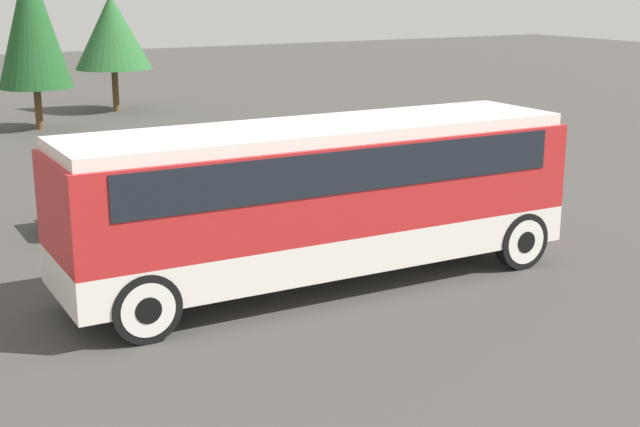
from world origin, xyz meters
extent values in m
plane|color=#423F3D|center=(0.00, 0.00, 0.00)|extent=(120.00, 120.00, 0.00)
cube|color=silver|center=(0.00, 0.00, 0.85)|extent=(9.81, 2.49, 0.71)
cube|color=red|center=(0.00, 0.00, 2.03)|extent=(9.81, 2.49, 1.65)
cube|color=black|center=(0.00, 0.00, 2.43)|extent=(8.63, 2.53, 0.74)
cube|color=silver|center=(0.00, 0.00, 2.96)|extent=(9.61, 2.29, 0.22)
cube|color=red|center=(4.75, 0.00, 1.79)|extent=(0.36, 2.39, 1.89)
cylinder|color=black|center=(3.98, -1.14, 0.58)|extent=(1.16, 0.28, 1.16)
cylinder|color=silver|center=(3.98, -1.14, 0.58)|extent=(0.90, 0.30, 0.90)
cylinder|color=black|center=(3.98, -1.14, 0.58)|extent=(0.44, 0.32, 0.44)
cylinder|color=black|center=(3.98, 1.14, 0.58)|extent=(1.16, 0.28, 1.16)
cylinder|color=silver|center=(3.98, 1.14, 0.58)|extent=(0.90, 0.30, 0.90)
cylinder|color=black|center=(3.98, 1.14, 0.58)|extent=(0.44, 0.32, 0.44)
cylinder|color=black|center=(-3.81, -1.14, 0.58)|extent=(1.16, 0.28, 1.16)
cylinder|color=silver|center=(-3.81, -1.14, 0.58)|extent=(0.90, 0.30, 0.90)
cylinder|color=black|center=(-3.81, -1.14, 0.58)|extent=(0.44, 0.32, 0.44)
cylinder|color=black|center=(-3.81, 1.14, 0.58)|extent=(1.16, 0.28, 1.16)
cylinder|color=silver|center=(-3.81, 1.14, 0.58)|extent=(0.90, 0.30, 0.90)
cylinder|color=black|center=(-3.81, 1.14, 0.58)|extent=(0.44, 0.32, 0.44)
cube|color=#BCBCC1|center=(3.63, 7.57, 0.55)|extent=(4.02, 1.81, 0.60)
cube|color=black|center=(3.47, 7.57, 1.13)|extent=(2.09, 1.63, 0.56)
cylinder|color=black|center=(5.18, 6.75, 0.33)|extent=(0.66, 0.22, 0.66)
cylinder|color=black|center=(5.18, 6.75, 0.33)|extent=(0.25, 0.26, 0.25)
cylinder|color=black|center=(5.18, 8.39, 0.33)|extent=(0.66, 0.22, 0.66)
cylinder|color=black|center=(5.18, 8.39, 0.33)|extent=(0.25, 0.26, 0.25)
cylinder|color=black|center=(2.08, 6.75, 0.33)|extent=(0.66, 0.22, 0.66)
cylinder|color=black|center=(2.08, 6.75, 0.33)|extent=(0.25, 0.26, 0.25)
cylinder|color=black|center=(2.08, 8.39, 0.33)|extent=(0.66, 0.22, 0.66)
cylinder|color=black|center=(2.08, 8.39, 0.33)|extent=(0.25, 0.26, 0.25)
cube|color=#2D5638|center=(-1.39, 5.86, 0.52)|extent=(4.66, 1.71, 0.55)
cube|color=black|center=(-1.58, 5.86, 1.06)|extent=(2.42, 1.54, 0.53)
cylinder|color=black|center=(0.48, 5.10, 0.32)|extent=(0.65, 0.22, 0.65)
cylinder|color=black|center=(0.48, 5.10, 0.32)|extent=(0.25, 0.26, 0.25)
cylinder|color=black|center=(0.48, 6.63, 0.32)|extent=(0.65, 0.22, 0.65)
cylinder|color=black|center=(0.48, 6.63, 0.32)|extent=(0.25, 0.26, 0.25)
cylinder|color=black|center=(-3.27, 5.10, 0.32)|extent=(0.65, 0.22, 0.65)
cylinder|color=black|center=(-3.27, 5.10, 0.32)|extent=(0.25, 0.26, 0.25)
cylinder|color=black|center=(-3.27, 6.63, 0.32)|extent=(0.65, 0.22, 0.65)
cylinder|color=black|center=(-3.27, 6.63, 0.32)|extent=(0.25, 0.26, 0.25)
cylinder|color=brown|center=(-0.68, 21.24, 0.81)|extent=(0.28, 0.28, 1.62)
cone|color=#1E5123|center=(-0.68, 21.24, 4.10)|extent=(2.79, 2.79, 4.96)
cylinder|color=brown|center=(3.38, 24.66, 0.93)|extent=(0.28, 0.28, 1.87)
cone|color=#28602D|center=(3.38, 24.66, 3.47)|extent=(3.32, 3.32, 3.20)
camera|label=1|loc=(-7.85, -14.11, 5.62)|focal=50.00mm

